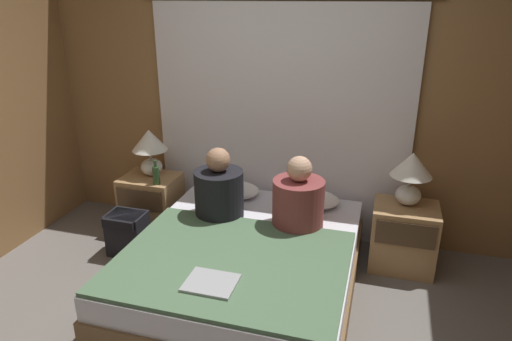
{
  "coord_description": "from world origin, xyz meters",
  "views": [
    {
      "loc": [
        0.9,
        -2.13,
        2.11
      ],
      "look_at": [
        0.0,
        0.96,
        0.87
      ],
      "focal_mm": 32.0,
      "sensor_mm": 36.0,
      "label": 1
    }
  ],
  "objects": [
    {
      "name": "nightstand_left",
      "position": [
        -1.14,
        1.34,
        0.27
      ],
      "size": [
        0.51,
        0.43,
        0.54
      ],
      "color": "#A87F51",
      "rests_on": "ground_plane"
    },
    {
      "name": "beer_bottle_on_left_stand",
      "position": [
        -0.99,
        1.21,
        0.63
      ],
      "size": [
        0.06,
        0.06,
        0.22
      ],
      "color": "#2D4C28",
      "rests_on": "nightstand_left"
    },
    {
      "name": "nightstand_right",
      "position": [
        1.14,
        1.34,
        0.27
      ],
      "size": [
        0.51,
        0.43,
        0.54
      ],
      "color": "#A87F51",
      "rests_on": "ground_plane"
    },
    {
      "name": "pillow_right",
      "position": [
        0.35,
        1.41,
        0.48
      ],
      "size": [
        0.49,
        0.35,
        0.12
      ],
      "color": "white",
      "rests_on": "bed"
    },
    {
      "name": "wall_back",
      "position": [
        0.0,
        1.74,
        1.25
      ],
      "size": [
        4.43,
        0.06,
        2.5
      ],
      "color": "olive",
      "rests_on": "ground_plane"
    },
    {
      "name": "blanket_on_bed",
      "position": [
        0.0,
        0.36,
        0.43
      ],
      "size": [
        1.54,
        1.22,
        0.03
      ],
      "color": "#4C6B4C",
      "rests_on": "bed"
    },
    {
      "name": "backpack_on_floor",
      "position": [
        -1.13,
        0.89,
        0.21
      ],
      "size": [
        0.32,
        0.26,
        0.38
      ],
      "color": "black",
      "rests_on": "ground_plane"
    },
    {
      "name": "person_right_in_bed",
      "position": [
        0.32,
        1.01,
        0.64
      ],
      "size": [
        0.4,
        0.4,
        0.58
      ],
      "color": "brown",
      "rests_on": "bed"
    },
    {
      "name": "person_left_in_bed",
      "position": [
        -0.32,
        1.01,
        0.64
      ],
      "size": [
        0.4,
        0.4,
        0.58
      ],
      "color": "black",
      "rests_on": "bed"
    },
    {
      "name": "laptop_on_bed",
      "position": [
        -0.03,
        0.06,
        0.46
      ],
      "size": [
        0.31,
        0.26,
        0.02
      ],
      "color": "#9EA0A5",
      "rests_on": "blanket_on_bed"
    },
    {
      "name": "bed",
      "position": [
        0.0,
        0.67,
        0.21
      ],
      "size": [
        1.6,
        1.9,
        0.42
      ],
      "color": "brown",
      "rests_on": "ground_plane"
    },
    {
      "name": "lamp_left",
      "position": [
        -1.14,
        1.4,
        0.82
      ],
      "size": [
        0.32,
        0.32,
        0.44
      ],
      "color": "silver",
      "rests_on": "nightstand_left"
    },
    {
      "name": "lamp_right",
      "position": [
        1.14,
        1.4,
        0.82
      ],
      "size": [
        0.32,
        0.32,
        0.44
      ],
      "color": "silver",
      "rests_on": "nightstand_right"
    },
    {
      "name": "pillow_left",
      "position": [
        -0.35,
        1.41,
        0.48
      ],
      "size": [
        0.49,
        0.35,
        0.12
      ],
      "color": "white",
      "rests_on": "bed"
    },
    {
      "name": "curtain_panel",
      "position": [
        0.0,
        1.68,
        1.04
      ],
      "size": [
        2.48,
        0.02,
        2.09
      ],
      "color": "white",
      "rests_on": "ground_plane"
    }
  ]
}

